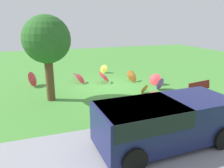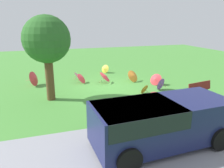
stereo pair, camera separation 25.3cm
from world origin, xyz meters
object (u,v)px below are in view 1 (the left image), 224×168
object	(u,v)px
shade_tree	(47,41)
parasol_red_1	(153,97)
parasol_orange_0	(144,88)
parasol_yellow_0	(103,69)
parasol_purple_0	(159,84)
parasol_pink_0	(77,76)
parasol_orange_1	(133,76)
van_dark	(161,120)
parasol_red_2	(155,79)
parasol_red_0	(34,79)
parasol_red_4	(105,76)
parasol_red_3	(81,78)
park_bench	(197,89)

from	to	relation	value
shade_tree	parasol_red_1	xyz separation A→B (m)	(-4.71, 2.37, -2.70)
shade_tree	parasol_orange_0	world-z (taller)	shade_tree
parasol_yellow_0	parasol_red_1	bearing A→B (deg)	92.21
parasol_red_1	parasol_purple_0	distance (m)	2.63
parasol_orange_0	parasol_pink_0	distance (m)	5.28
parasol_orange_1	parasol_purple_0	size ratio (longest dim) A/B	1.35
van_dark	shade_tree	bearing A→B (deg)	-61.65
parasol_red_1	parasol_red_2	size ratio (longest dim) A/B	1.06
parasol_red_0	parasol_red_2	bearing A→B (deg)	163.15
parasol_purple_0	parasol_red_2	bearing A→B (deg)	-104.56
parasol_red_4	shade_tree	bearing A→B (deg)	30.96
parasol_pink_0	parasol_orange_1	distance (m)	3.94
parasol_red_0	parasol_red_3	xyz separation A→B (m)	(-2.99, 0.33, -0.13)
parasol_red_2	parasol_orange_0	bearing A→B (deg)	42.07
van_dark	park_bench	world-z (taller)	van_dark
parasol_orange_1	van_dark	bearing A→B (deg)	71.88
parasol_red_0	parasol_pink_0	distance (m)	2.97
van_dark	parasol_yellow_0	world-z (taller)	van_dark
park_bench	parasol_red_0	bearing A→B (deg)	-31.60
shade_tree	parasol_red_4	xyz separation A→B (m)	(-3.67, -2.20, -2.64)
parasol_purple_0	shade_tree	bearing A→B (deg)	-2.74
parasol_red_1	parasol_orange_0	world-z (taller)	parasol_red_1
parasol_yellow_0	parasol_red_3	xyz separation A→B (m)	(2.25, 2.36, 0.01)
parasol_red_1	parasol_red_3	xyz separation A→B (m)	(2.54, -5.02, -0.05)
parasol_red_4	parasol_red_0	bearing A→B (deg)	-9.77
parasol_red_3	park_bench	bearing A→B (deg)	138.10
park_bench	parasol_purple_0	size ratio (longest dim) A/B	2.11
parasol_red_0	parasol_orange_0	distance (m)	6.93
parasol_red_4	parasol_orange_1	bearing A→B (deg)	170.36
parasol_red_0	parasol_purple_0	bearing A→B (deg)	155.42
parasol_yellow_0	parasol_purple_0	bearing A→B (deg)	109.81
parasol_yellow_0	parasol_red_3	world-z (taller)	parasol_red_3
shade_tree	parasol_red_0	bearing A→B (deg)	-74.64
parasol_red_1	parasol_red_3	size ratio (longest dim) A/B	1.06
parasol_red_3	parasol_purple_0	xyz separation A→B (m)	(-4.17, 2.95, 0.02)
parasol_red_3	parasol_red_1	bearing A→B (deg)	116.84
parasol_red_4	parasol_purple_0	distance (m)	3.67
park_bench	parasol_red_1	size ratio (longest dim) A/B	1.65
parasol_red_1	parasol_yellow_0	bearing A→B (deg)	-87.79
van_dark	parasol_red_0	bearing A→B (deg)	-65.82
parasol_orange_0	parasol_red_0	bearing A→B (deg)	-31.38
parasol_red_2	parasol_orange_1	size ratio (longest dim) A/B	0.90
park_bench	shade_tree	world-z (taller)	shade_tree
shade_tree	parasol_red_2	size ratio (longest dim) A/B	4.57
parasol_orange_1	parasol_yellow_0	bearing A→B (deg)	-70.06
van_dark	parasol_pink_0	world-z (taller)	van_dark
parasol_red_1	parasol_yellow_0	world-z (taller)	parasol_red_1
park_bench	parasol_yellow_0	bearing A→B (deg)	-66.56
parasol_red_1	parasol_orange_0	bearing A→B (deg)	-102.61
parasol_red_2	parasol_red_4	world-z (taller)	parasol_red_4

